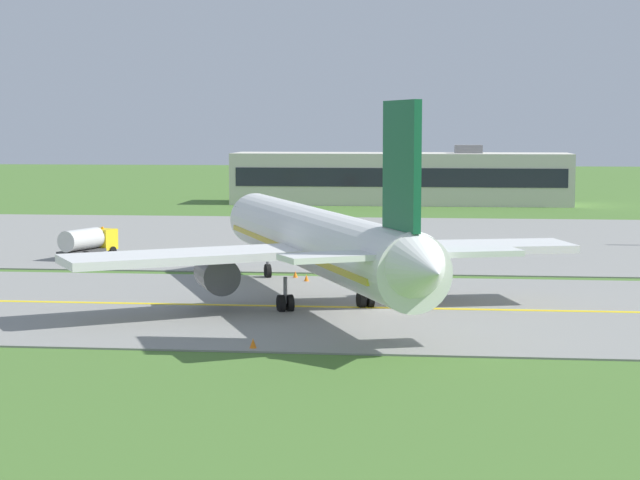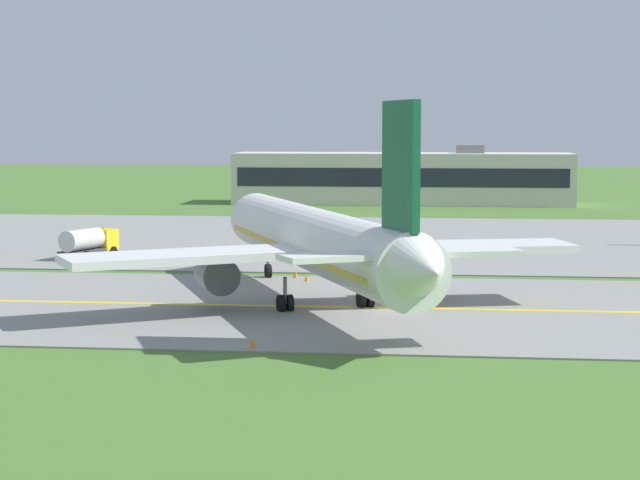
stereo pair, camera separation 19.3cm
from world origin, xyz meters
TOP-DOWN VIEW (x-y plane):
  - ground_plane at (0.00, 0.00)m, footprint 500.00×500.00m
  - taxiway_strip at (0.00, 0.00)m, footprint 240.00×28.00m
  - apron_pad at (10.00, 42.00)m, footprint 140.00×52.00m
  - taxiway_centreline at (0.00, 0.00)m, footprint 220.00×0.60m
  - airplane_lead at (-4.25, 0.62)m, footprint 31.22×37.82m
  - service_truck_baggage at (-26.80, 23.68)m, footprint 3.92×6.34m
  - service_truck_fuel at (-12.30, 48.91)m, footprint 2.77×6.55m
  - terminal_building at (-2.21, 94.12)m, footprint 49.21×10.82m
  - traffic_cone_near_edge at (-7.38, 13.13)m, footprint 0.44×0.44m
  - traffic_cone_mid_edge at (-6.31, 11.29)m, footprint 0.44×0.44m
  - traffic_cone_far_edge at (-6.14, -13.22)m, footprint 0.44×0.44m

SIDE VIEW (x-z plane):
  - ground_plane at x=0.00m, z-range 0.00..0.00m
  - taxiway_strip at x=0.00m, z-range 0.00..0.10m
  - apron_pad at x=10.00m, z-range 0.00..0.10m
  - taxiway_centreline at x=0.00m, z-range 0.10..0.11m
  - traffic_cone_near_edge at x=-7.38m, z-range 0.00..0.60m
  - traffic_cone_mid_edge at x=-6.31m, z-range 0.00..0.60m
  - traffic_cone_far_edge at x=-6.14m, z-range 0.00..0.60m
  - service_truck_fuel at x=-12.30m, z-range -0.11..2.48m
  - service_truck_baggage at x=-26.80m, z-range 0.21..2.86m
  - terminal_building at x=-2.21m, z-range -0.58..8.09m
  - airplane_lead at x=-4.25m, z-range -2.22..10.48m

